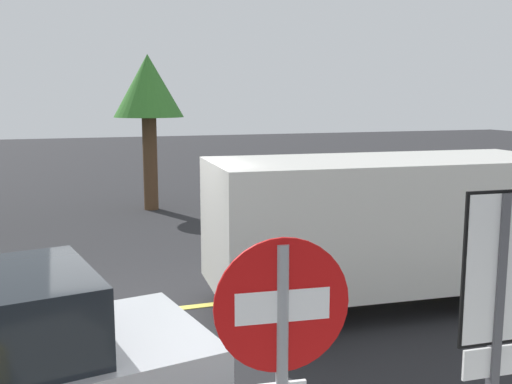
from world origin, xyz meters
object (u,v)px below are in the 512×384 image
speed_limit_sign (497,309)px  tree_left_verge (148,91)px  white_van (384,221)px  stop_sign (282,368)px

speed_limit_sign → tree_left_verge: size_ratio=0.59×
speed_limit_sign → tree_left_verge: tree_left_verge is taller
white_van → tree_left_verge: (-2.10, 8.80, 2.01)m
tree_left_verge → speed_limit_sign: bearing=-89.5°
speed_limit_sign → tree_left_verge: (-0.11, 13.44, 1.51)m
stop_sign → white_van: size_ratio=0.44×
stop_sign → speed_limit_sign: speed_limit_sign is taller
stop_sign → tree_left_verge: (1.35, 13.46, 1.68)m
speed_limit_sign → stop_sign: bearing=-179.5°
stop_sign → white_van: bearing=53.5°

